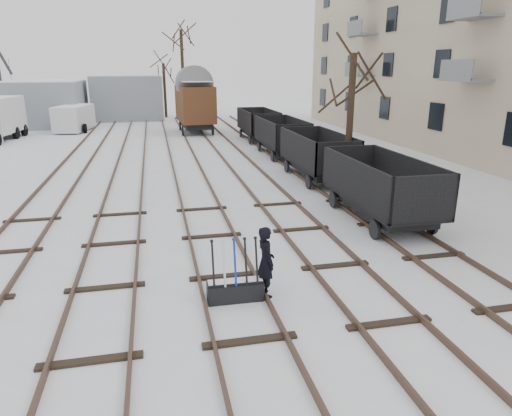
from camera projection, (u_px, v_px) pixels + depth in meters
The scene contains 16 objects.
ground at pixel (226, 277), 11.81m from camera, with size 120.00×120.00×0.00m, color white.
tracks at pixel (187, 167), 24.54m from camera, with size 13.90×52.00×0.16m.
shed_left at pixel (26, 103), 42.09m from camera, with size 10.00×8.00×4.10m.
shed_right at pixel (128, 97), 47.63m from camera, with size 7.00×6.00×4.50m.
ground_frame at pixel (235, 289), 10.56m from camera, with size 1.31×0.44×1.49m.
worker at pixel (266, 262), 10.64m from camera, with size 0.63×0.41×1.72m, color black.
freight_wagon_a at pixel (379, 197), 16.02m from camera, with size 2.18×5.45×2.23m.
freight_wagon_b at pixel (317, 162), 21.99m from camera, with size 2.18×5.45×2.23m.
freight_wagon_c at pixel (281, 142), 27.96m from camera, with size 2.18×5.45×2.23m.
freight_wagon_d at pixel (258, 129), 33.93m from camera, with size 2.18×5.45×2.23m.
box_van_wagon at pixel (195, 103), 37.53m from camera, with size 3.20×5.63×4.18m.
panel_van at pixel (74, 118), 38.75m from camera, with size 2.95×5.20×2.16m.
crane at pixel (4, 105), 40.73m from camera, with size 1.57×4.49×7.71m.
tree_near at pixel (350, 122), 20.06m from camera, with size 0.30×0.30×5.80m, color black.
tree_far_left at pixel (165, 91), 49.20m from camera, with size 0.30×0.30×5.67m, color black.
tree_far_right at pixel (183, 77), 43.56m from camera, with size 0.30×0.30×8.62m, color black.
Camera 1 is at (-1.59, -10.67, 5.18)m, focal length 32.00 mm.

